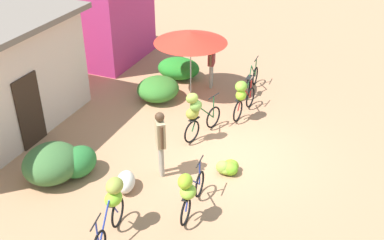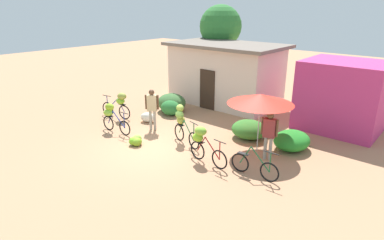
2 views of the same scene
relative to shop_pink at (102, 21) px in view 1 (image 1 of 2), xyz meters
name	(u,v)px [view 1 (image 1 of 2)]	position (x,y,z in m)	size (l,w,h in m)	color
ground_plane	(225,154)	(-4.50, -6.52, -1.44)	(60.00, 60.00, 0.00)	tan
shop_pink	(102,21)	(0.00, 0.00, 0.00)	(3.20, 2.80, 2.88)	#BF3375
hedge_bush_front_left	(52,163)	(-7.10, -2.96, -1.00)	(1.45, 1.35, 0.89)	#3D6935
hedge_bush_front_right	(78,162)	(-6.70, -3.44, -1.08)	(1.02, 0.83, 0.72)	#296F31
hedge_bush_mid	(158,89)	(-2.35, -3.46, -1.08)	(1.41, 1.34, 0.71)	#36782B
hedge_bush_by_door	(179,68)	(-0.59, -3.39, -1.10)	(1.26, 1.50, 0.69)	#258427
market_umbrella	(191,37)	(-1.52, -4.25, 0.49)	(2.34, 2.34, 2.11)	beige
bicycle_leftmost	(112,204)	(-8.15, -5.33, -0.67)	(1.68, 0.45, 1.26)	black
bicycle_near_pile	(189,190)	(-7.05, -6.56, -0.73)	(1.62, 0.49, 1.19)	black
bicycle_center_loaded	(197,112)	(-4.07, -5.51, -0.60)	(1.61, 0.61, 1.47)	black
bicycle_by_shop	(242,95)	(-2.44, -6.29, -0.70)	(1.64, 0.37, 1.23)	black
bicycle_rightmost	(252,81)	(-0.59, -6.05, -1.09)	(1.64, 0.15, 0.98)	black
banana_pile_on_ground	(228,167)	(-5.23, -6.84, -1.28)	(0.57, 0.63, 0.35)	#76C227
produce_sack	(126,182)	(-6.80, -4.82, -1.22)	(0.70, 0.44, 0.44)	silver
person_vendor	(160,137)	(-5.92, -5.33, -0.36)	(0.49, 0.40, 1.75)	gray
person_bystander	(212,58)	(-0.86, -4.72, -0.39)	(0.57, 0.28, 1.70)	gray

